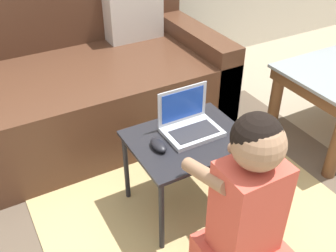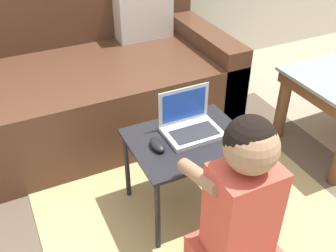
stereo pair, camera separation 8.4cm
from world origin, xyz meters
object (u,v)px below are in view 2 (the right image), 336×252
at_px(couch, 59,88).
at_px(laptop_desk, 188,148).
at_px(laptop, 190,126).
at_px(computer_mouse, 157,145).
at_px(person_seated, 240,216).

height_order(couch, laptop_desk, couch).
bearing_deg(laptop, computer_mouse, -167.58).
bearing_deg(couch, laptop, -65.03).
bearing_deg(person_seated, laptop, 83.64).
xyz_separation_m(laptop, person_seated, (-0.05, -0.49, -0.08)).
bearing_deg(laptop_desk, laptop, 50.88).
bearing_deg(person_seated, laptop_desk, 87.22).
bearing_deg(laptop_desk, couch, 112.33).
relative_size(laptop, computer_mouse, 2.37).
distance_m(laptop_desk, laptop, 0.10).
bearing_deg(laptop, couch, 114.97).
bearing_deg(laptop, person_seated, -96.36).
xyz_separation_m(couch, laptop, (0.41, -0.89, 0.15)).
bearing_deg(computer_mouse, couch, 103.76).
height_order(laptop, person_seated, person_seated).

